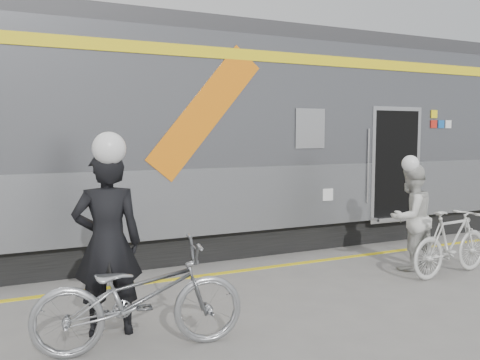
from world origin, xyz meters
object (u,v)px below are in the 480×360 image
woman (411,217)px  bicycle_left (140,296)px  man (107,243)px  bicycle_right (451,243)px

woman → bicycle_left: bearing=7.8°
bicycle_left → man: bearing=29.2°
man → bicycle_right: man is taller
bicycle_left → bicycle_right: size_ratio=1.24×
man → bicycle_right: (5.16, 0.06, -0.49)m
bicycle_left → woman: (4.66, 1.16, 0.29)m
man → woman: bearing=-163.6°
woman → bicycle_right: size_ratio=0.99×
bicycle_right → woman: bearing=22.4°
man → bicycle_left: size_ratio=0.95×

